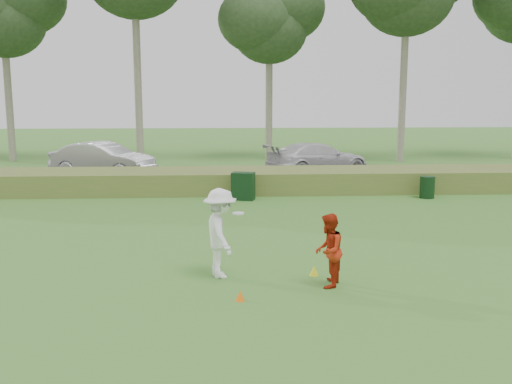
{
  "coord_description": "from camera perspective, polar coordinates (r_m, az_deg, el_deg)",
  "views": [
    {
      "loc": [
        -0.92,
        -12.05,
        4.03
      ],
      "look_at": [
        0.0,
        4.0,
        1.3
      ],
      "focal_mm": 40.0,
      "sensor_mm": 36.0,
      "label": 1
    }
  ],
  "objects": [
    {
      "name": "cone_orange",
      "position": [
        11.5,
        -1.6,
        -10.31
      ],
      "size": [
        0.19,
        0.19,
        0.21
      ],
      "primitive_type": "cone",
      "color": "orange",
      "rests_on": "ground"
    },
    {
      "name": "cone_yellow",
      "position": [
        13.09,
        5.82,
        -7.81
      ],
      "size": [
        0.21,
        0.21,
        0.23
      ],
      "primitive_type": "cone",
      "color": "yellow",
      "rests_on": "ground"
    },
    {
      "name": "car_mid",
      "position": [
        29.11,
        -15.06,
        3.15
      ],
      "size": [
        5.47,
        3.62,
        1.7
      ],
      "primitive_type": "imported",
      "rotation": [
        0.0,
        0.0,
        1.18
      ],
      "color": "#B9B9BD",
      "rests_on": "park_road"
    },
    {
      "name": "ground",
      "position": [
        12.74,
        1.04,
        -8.8
      ],
      "size": [
        120.0,
        120.0,
        0.0
      ],
      "primitive_type": "plane",
      "color": "#356F25",
      "rests_on": "ground"
    },
    {
      "name": "player_red",
      "position": [
        12.22,
        7.26,
        -5.82
      ],
      "size": [
        0.82,
        0.93,
        1.58
      ],
      "primitive_type": "imported",
      "rotation": [
        0.0,
        0.0,
        -1.92
      ],
      "color": "#B5270F",
      "rests_on": "ground"
    },
    {
      "name": "tree_4",
      "position": [
        36.95,
        1.34,
        16.72
      ],
      "size": [
        6.24,
        6.24,
        11.5
      ],
      "color": "gray",
      "rests_on": "ground"
    },
    {
      "name": "trash_bin",
      "position": [
        23.61,
        16.75,
        0.46
      ],
      "size": [
        0.73,
        0.73,
        0.87
      ],
      "primitive_type": "cylinder",
      "rotation": [
        0.0,
        0.0,
        -0.3
      ],
      "color": "black",
      "rests_on": "ground"
    },
    {
      "name": "utility_cabinet",
      "position": [
        22.21,
        -1.29,
        0.59
      ],
      "size": [
        0.98,
        0.75,
        1.08
      ],
      "primitive_type": "cube",
      "rotation": [
        0.0,
        0.0,
        -0.27
      ],
      "color": "black",
      "rests_on": "ground"
    },
    {
      "name": "car_right",
      "position": [
        29.45,
        6.19,
        3.38
      ],
      "size": [
        5.89,
        4.17,
        1.58
      ],
      "primitive_type": "imported",
      "rotation": [
        0.0,
        0.0,
        1.97
      ],
      "color": "silver",
      "rests_on": "park_road"
    },
    {
      "name": "park_road",
      "position": [
        29.34,
        -1.45,
        1.79
      ],
      "size": [
        80.0,
        6.0,
        0.06
      ],
      "primitive_type": "cube",
      "color": "#2D2D2D",
      "rests_on": "ground"
    },
    {
      "name": "reed_strip",
      "position": [
        24.34,
        -1.07,
        1.17
      ],
      "size": [
        80.0,
        3.0,
        0.9
      ],
      "primitive_type": "cube",
      "color": "#566A2A",
      "rests_on": "ground"
    },
    {
      "name": "tree_2",
      "position": [
        38.67,
        -24.02,
        16.16
      ],
      "size": [
        6.5,
        6.5,
        12.0
      ],
      "color": "gray",
      "rests_on": "ground"
    },
    {
      "name": "player_white",
      "position": [
        12.73,
        -3.59,
        -4.13
      ],
      "size": [
        1.05,
        1.43,
        2.01
      ],
      "rotation": [
        0.0,
        0.0,
        1.8
      ],
      "color": "white",
      "rests_on": "ground"
    }
  ]
}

